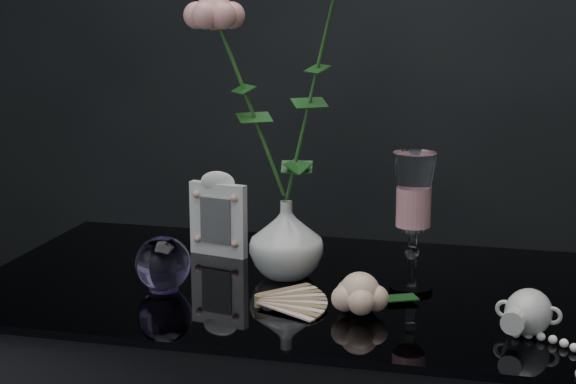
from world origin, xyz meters
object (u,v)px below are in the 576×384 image
(paperweight, at_px, (163,264))
(picture_frame, at_px, (218,213))
(vase, at_px, (286,239))
(pearl_jar, at_px, (529,310))
(loose_rose, at_px, (360,293))
(wine_glass, at_px, (413,223))

(paperweight, bearing_deg, picture_frame, 83.44)
(vase, height_order, picture_frame, picture_frame)
(vase, xyz_separation_m, pearl_jar, (0.39, -0.17, -0.03))
(picture_frame, bearing_deg, pearl_jar, -13.43)
(vase, distance_m, pearl_jar, 0.42)
(vase, height_order, pearl_jar, vase)
(loose_rose, bearing_deg, pearl_jar, -1.69)
(loose_rose, relative_size, pearl_jar, 0.79)
(pearl_jar, bearing_deg, paperweight, -174.75)
(wine_glass, relative_size, picture_frame, 1.43)
(vase, xyz_separation_m, paperweight, (-0.17, -0.12, -0.02))
(wine_glass, bearing_deg, paperweight, -166.27)
(wine_glass, height_order, loose_rose, wine_glass)
(pearl_jar, bearing_deg, loose_rose, -174.67)
(vase, distance_m, loose_rose, 0.21)
(pearl_jar, bearing_deg, picture_frame, 164.59)
(loose_rose, xyz_separation_m, pearl_jar, (0.24, -0.02, 0.00))
(vase, relative_size, loose_rose, 0.70)
(wine_glass, bearing_deg, pearl_jar, -39.90)
(picture_frame, relative_size, pearl_jar, 0.66)
(vase, bearing_deg, picture_frame, 147.92)
(wine_glass, xyz_separation_m, paperweight, (-0.38, -0.09, -0.07))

